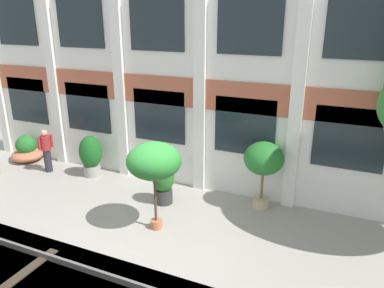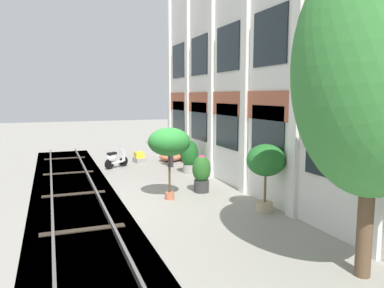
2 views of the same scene
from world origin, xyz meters
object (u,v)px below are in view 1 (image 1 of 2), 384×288
(potted_plant_stone_basin, at_px, (91,155))
(potted_plant_tall_urn, at_px, (154,162))
(resident_by_doorway, at_px, (46,150))
(potted_plant_ribbed_drum, at_px, (163,180))
(potted_plant_wide_bowl, at_px, (27,151))
(potted_plant_low_pan, at_px, (264,161))

(potted_plant_stone_basin, height_order, potted_plant_tall_urn, potted_plant_tall_urn)
(potted_plant_tall_urn, xyz_separation_m, resident_by_doorway, (-5.38, 1.74, -1.06))
(potted_plant_stone_basin, distance_m, potted_plant_ribbed_drum, 3.34)
(resident_by_doorway, bearing_deg, potted_plant_ribbed_drum, 18.03)
(potted_plant_tall_urn, xyz_separation_m, potted_plant_wide_bowl, (-6.90, 2.21, -1.50))
(potted_plant_tall_urn, bearing_deg, resident_by_doorway, 162.05)
(potted_plant_low_pan, relative_size, potted_plant_wide_bowl, 1.72)
(potted_plant_stone_basin, relative_size, potted_plant_tall_urn, 0.61)
(potted_plant_stone_basin, xyz_separation_m, resident_by_doorway, (-1.65, -0.36, 0.07))
(potted_plant_stone_basin, distance_m, potted_plant_tall_urn, 4.43)
(potted_plant_low_pan, relative_size, potted_plant_ribbed_drum, 1.51)
(potted_plant_tall_urn, distance_m, resident_by_doorway, 5.76)
(potted_plant_ribbed_drum, bearing_deg, potted_plant_low_pan, 18.26)
(potted_plant_ribbed_drum, distance_m, potted_plant_wide_bowl, 6.48)
(potted_plant_ribbed_drum, xyz_separation_m, potted_plant_wide_bowl, (-6.42, 0.88, -0.34))
(potted_plant_low_pan, relative_size, potted_plant_stone_basin, 1.39)
(potted_plant_stone_basin, relative_size, resident_by_doorway, 0.93)
(potted_plant_ribbed_drum, height_order, potted_plant_wide_bowl, potted_plant_ribbed_drum)
(potted_plant_ribbed_drum, bearing_deg, potted_plant_stone_basin, 166.71)
(potted_plant_tall_urn, bearing_deg, potted_plant_wide_bowl, 162.24)
(potted_plant_ribbed_drum, relative_size, potted_plant_wide_bowl, 1.14)
(potted_plant_tall_urn, bearing_deg, potted_plant_stone_basin, 150.62)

